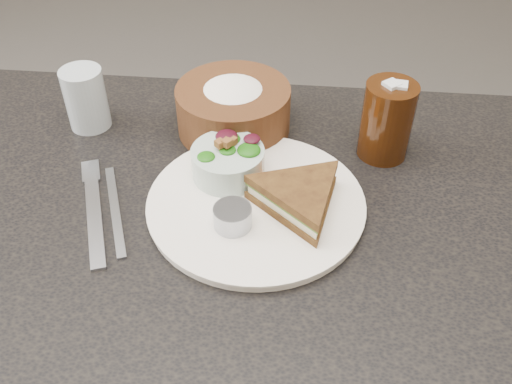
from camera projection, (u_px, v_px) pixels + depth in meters
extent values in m
cube|color=black|center=(226.00, 354.00, 1.07)|extent=(1.00, 0.70, 0.75)
cylinder|color=white|center=(256.00, 204.00, 0.82)|extent=(0.31, 0.31, 0.01)
cylinder|color=#9499A4|center=(233.00, 217.00, 0.76)|extent=(0.05, 0.05, 0.03)
cone|color=#EA4900|center=(288.00, 175.00, 0.83)|extent=(0.08, 0.08, 0.03)
cube|color=#A7AAB5|center=(94.00, 216.00, 0.80)|extent=(0.09, 0.20, 0.01)
cube|color=#A2A8B2|center=(115.00, 210.00, 0.81)|extent=(0.08, 0.18, 0.00)
cylinder|color=#A9B7C0|center=(86.00, 99.00, 0.94)|extent=(0.08, 0.08, 0.10)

